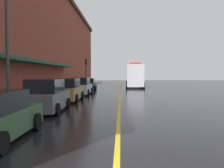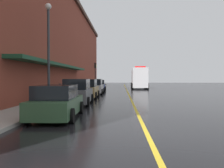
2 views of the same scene
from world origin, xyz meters
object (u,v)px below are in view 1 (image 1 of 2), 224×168
traffic_light_near (86,67)px  parked_car_2 (68,90)px  box_truck (135,76)px  parked_car_1 (46,97)px  parked_car_4 (88,85)px  parking_meter_0 (54,87)px  parking_meter_2 (25,92)px  parked_car_3 (81,87)px  street_lamp_left (7,31)px  parking_meter_1 (55,87)px

traffic_light_near → parked_car_2: bearing=-86.2°
parked_car_2 → box_truck: 20.10m
parked_car_1 → parked_car_4: size_ratio=1.01×
parking_meter_0 → parked_car_2: bearing=-32.0°
parked_car_1 → traffic_light_near: traffic_light_near is taller
parking_meter_2 → parked_car_4: bearing=85.4°
box_truck → traffic_light_near: 7.69m
parked_car_4 → parking_meter_2: bearing=173.5°
parked_car_3 → street_lamp_left: (-1.97, -11.57, 3.58)m
box_truck → parked_car_4: bearing=-38.0°
parked_car_2 → traffic_light_near: size_ratio=0.99×
parking_meter_1 → parked_car_1: bearing=-78.8°
parked_car_2 → parking_meter_0: bearing=57.8°
box_truck → parking_meter_2: (-7.61, -24.26, -0.72)m
parking_meter_2 → parking_meter_0: bearing=90.0°
parked_car_4 → parking_meter_2: size_ratio=3.13×
parked_car_1 → parked_car_4: (-0.00, 16.81, -0.10)m
parking_meter_0 → street_lamp_left: street_lamp_left is taller
parked_car_1 → parking_meter_1: parked_car_1 is taller
parked_car_4 → parking_meter_2: (-1.32, -16.57, 0.31)m
parked_car_3 → parking_meter_0: parked_car_3 is taller
parked_car_3 → street_lamp_left: 12.27m
parking_meter_2 → street_lamp_left: size_ratio=0.19×
street_lamp_left → box_truck: bearing=71.8°
parked_car_2 → parking_meter_2: bearing=165.7°
parked_car_3 → traffic_light_near: bearing=5.5°
parked_car_1 → parked_car_4: parked_car_1 is taller
parked_car_4 → parked_car_1: bearing=178.0°
parked_car_2 → parking_meter_0: (-1.31, 0.82, 0.24)m
parked_car_3 → parking_meter_2: 10.94m
parked_car_3 → box_truck: (6.24, 13.41, 0.96)m
parked_car_1 → street_lamp_left: 4.07m
traffic_light_near → parked_car_1: bearing=-87.0°
parked_car_1 → traffic_light_near: 24.11m
parking_meter_1 → parked_car_3: bearing=72.7°
parked_car_2 → parked_car_3: bearing=-0.9°
parked_car_1 → parking_meter_0: size_ratio=3.15×
parked_car_4 → traffic_light_near: (-1.26, 7.15, 2.41)m
parking_meter_0 → box_truck: bearing=67.4°
parked_car_1 → street_lamp_left: (-1.93, -0.48, 3.55)m
parked_car_1 → parked_car_2: size_ratio=0.98×
parked_car_3 → traffic_light_near: (-1.31, 12.87, 2.34)m
street_lamp_left → traffic_light_near: bearing=88.4°
parking_meter_0 → parking_meter_2: same height
parked_car_2 → box_truck: bearing=-18.5°
parked_car_2 → parked_car_4: (0.02, 11.37, -0.07)m
parking_meter_0 → traffic_light_near: bearing=89.8°
box_truck → parking_meter_0: box_truck is taller
parked_car_3 → box_truck: box_truck is taller
parked_car_4 → parking_meter_2: parked_car_4 is taller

